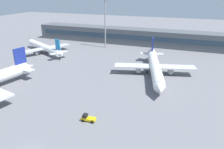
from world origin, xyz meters
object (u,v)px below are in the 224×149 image
at_px(floodlight_tower_west, 105,19).
at_px(airplane_far, 44,47).
at_px(baggage_tug_yellow, 88,118).
at_px(airplane_mid, 155,67).

bearing_deg(floodlight_tower_west, airplane_far, -140.15).
bearing_deg(baggage_tug_yellow, airplane_far, 135.27).
distance_m(airplane_far, baggage_tug_yellow, 69.19).
relative_size(airplane_far, floodlight_tower_west, 1.26).
height_order(airplane_mid, airplane_far, airplane_mid).
bearing_deg(floodlight_tower_west, baggage_tug_yellow, -71.25).
height_order(airplane_mid, floodlight_tower_west, floodlight_tower_west).
xyz_separation_m(airplane_mid, floodlight_tower_west, (-33.69, 33.00, 12.53)).
bearing_deg(airplane_far, floodlight_tower_west, 39.85).
bearing_deg(airplane_mid, baggage_tug_yellow, -105.12).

